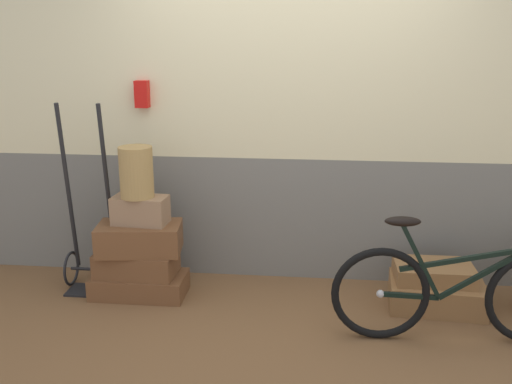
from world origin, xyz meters
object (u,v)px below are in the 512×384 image
at_px(luggage_trolley, 91,243).
at_px(suitcase_1, 137,263).
at_px(suitcase_0, 140,285).
at_px(suitcase_2, 139,238).
at_px(suitcase_3, 140,210).
at_px(bicycle, 457,292).
at_px(suitcase_5, 433,272).
at_px(wicker_basket, 136,172).
at_px(suitcase_4, 436,294).

bearing_deg(luggage_trolley, suitcase_1, -14.15).
distance_m(suitcase_0, luggage_trolley, 0.49).
height_order(suitcase_1, suitcase_2, suitcase_2).
height_order(suitcase_2, suitcase_3, suitcase_3).
height_order(luggage_trolley, bicycle, luggage_trolley).
xyz_separation_m(suitcase_5, wicker_basket, (-2.12, -0.02, 0.68)).
distance_m(suitcase_3, suitcase_5, 2.14).
bearing_deg(suitcase_3, suitcase_5, 4.58).
xyz_separation_m(suitcase_0, suitcase_3, (0.03, 0.03, 0.57)).
xyz_separation_m(suitcase_0, suitcase_1, (-0.02, 0.01, 0.17)).
bearing_deg(suitcase_1, luggage_trolley, 168.59).
relative_size(suitcase_3, bicycle, 0.25).
relative_size(suitcase_5, bicycle, 0.35).
bearing_deg(luggage_trolley, wicker_basket, -10.45).
distance_m(wicker_basket, luggage_trolley, 0.71).
xyz_separation_m(suitcase_3, bicycle, (2.15, -0.48, -0.31)).
xyz_separation_m(suitcase_0, luggage_trolley, (-0.39, 0.10, 0.27)).
height_order(suitcase_1, suitcase_5, suitcase_1).
distance_m(suitcase_0, suitcase_2, 0.36).
bearing_deg(suitcase_0, suitcase_3, 51.22).
bearing_deg(bicycle, suitcase_5, 95.05).
bearing_deg(bicycle, wicker_basket, 167.60).
bearing_deg(suitcase_5, bicycle, -85.16).
bearing_deg(suitcase_4, suitcase_5, 136.03).
bearing_deg(luggage_trolley, suitcase_0, -14.56).
height_order(suitcase_3, suitcase_5, suitcase_3).
bearing_deg(bicycle, suitcase_4, 92.20).
distance_m(suitcase_3, suitcase_4, 2.20).
xyz_separation_m(suitcase_1, suitcase_3, (0.04, 0.03, 0.40)).
distance_m(suitcase_2, bicycle, 2.21).
distance_m(suitcase_3, bicycle, 2.22).
relative_size(suitcase_0, suitcase_5, 1.27).
xyz_separation_m(suitcase_4, luggage_trolley, (-2.55, 0.09, 0.25)).
relative_size(suitcase_0, luggage_trolley, 0.49).
height_order(suitcase_1, wicker_basket, wicker_basket).
distance_m(suitcase_2, suitcase_3, 0.21).
relative_size(suitcase_5, luggage_trolley, 0.38).
xyz_separation_m(suitcase_2, bicycle, (2.16, -0.46, -0.11)).
bearing_deg(suitcase_1, suitcase_0, -21.36).
distance_m(suitcase_2, wicker_basket, 0.49).
relative_size(suitcase_0, wicker_basket, 1.88).
bearing_deg(suitcase_5, luggage_trolley, 178.50).
relative_size(wicker_basket, luggage_trolley, 0.26).
height_order(suitcase_0, suitcase_2, suitcase_2).
distance_m(suitcase_4, luggage_trolley, 2.57).
relative_size(suitcase_3, suitcase_5, 0.72).
bearing_deg(suitcase_0, suitcase_5, 1.29).
height_order(suitcase_4, wicker_basket, wicker_basket).
relative_size(suitcase_1, wicker_basket, 1.58).
bearing_deg(suitcase_3, suitcase_0, -124.60).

